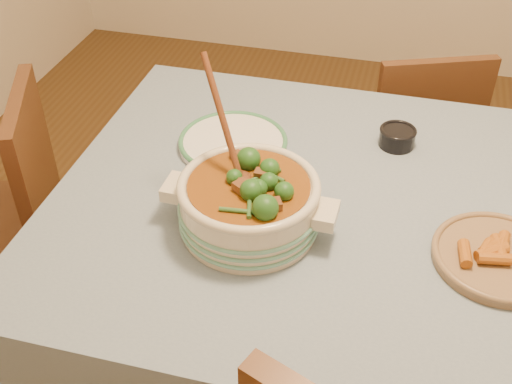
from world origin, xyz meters
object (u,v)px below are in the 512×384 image
at_px(stew_casserole, 249,200).
at_px(condiment_bowl, 397,136).
at_px(dining_table, 408,245).
at_px(white_plate, 233,142).
at_px(fried_plate, 498,255).
at_px(chair_left, 9,209).
at_px(chair_far, 414,137).

bearing_deg(stew_casserole, condiment_bowl, 54.69).
distance_m(dining_table, white_plate, 0.51).
distance_m(white_plate, fried_plate, 0.70).
xyz_separation_m(stew_casserole, fried_plate, (0.53, 0.03, -0.06)).
relative_size(dining_table, chair_left, 1.98).
height_order(dining_table, stew_casserole, stew_casserole).
xyz_separation_m(dining_table, fried_plate, (0.17, -0.11, 0.11)).
relative_size(fried_plate, chair_far, 0.40).
bearing_deg(condiment_bowl, fried_plate, -57.89).
bearing_deg(chair_left, condiment_bowl, 77.72).
height_order(dining_table, chair_left, chair_left).
relative_size(white_plate, fried_plate, 1.09).
height_order(stew_casserole, white_plate, stew_casserole).
relative_size(dining_table, fried_plate, 5.30).
distance_m(dining_table, condiment_bowl, 0.31).
xyz_separation_m(stew_casserole, chair_far, (0.35, 0.94, -0.38)).
bearing_deg(white_plate, dining_table, -19.00).
bearing_deg(chair_far, white_plate, 31.93).
xyz_separation_m(dining_table, chair_left, (-1.15, 0.07, -0.18)).
bearing_deg(fried_plate, dining_table, 148.58).
xyz_separation_m(white_plate, fried_plate, (0.65, -0.27, 0.01)).
distance_m(dining_table, stew_casserole, 0.41).
relative_size(fried_plate, chair_left, 0.37).
relative_size(chair_far, chair_left, 0.94).
xyz_separation_m(stew_casserole, chair_left, (-0.79, 0.20, -0.35)).
bearing_deg(chair_left, chair_far, 99.66).
height_order(stew_casserole, condiment_bowl, stew_casserole).
distance_m(condiment_bowl, chair_far, 0.63).
bearing_deg(white_plate, stew_casserole, -67.59).
xyz_separation_m(fried_plate, chair_far, (-0.18, 0.91, -0.32)).
distance_m(dining_table, fried_plate, 0.23).
distance_m(stew_casserole, chair_left, 0.89).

